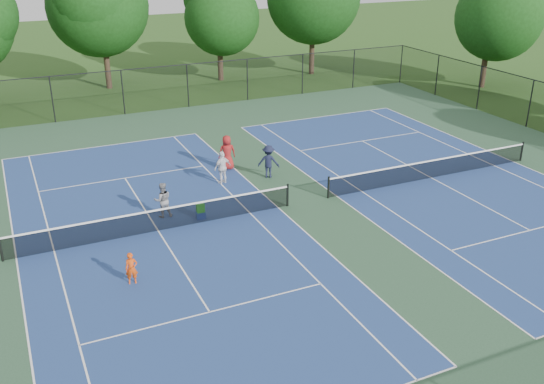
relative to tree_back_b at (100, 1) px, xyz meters
name	(u,v)px	position (x,y,z in m)	size (l,w,h in m)	color
ground	(308,202)	(4.00, -26.00, -6.60)	(140.00, 140.00, 0.00)	#234716
court_pad	(308,202)	(4.00, -26.00, -6.59)	(36.00, 36.00, 0.01)	#294932
tennis_court_left	(158,229)	(-3.00, -26.00, -6.50)	(12.00, 23.83, 1.07)	navy
tennis_court_right	(432,176)	(11.00, -26.00, -6.50)	(12.00, 23.83, 1.07)	navy
perimeter_fence	(309,169)	(4.00, -26.00, -4.99)	(36.08, 36.08, 3.02)	black
tree_back_b	(100,1)	(0.00, 0.00, 0.00)	(7.60, 7.60, 10.03)	#2D2116
tree_back_c	(219,12)	(9.00, -1.00, -1.11)	(6.00, 6.00, 8.40)	#2D2116
tree_side_e	(492,11)	(27.00, -12.00, -0.79)	(6.60, 6.60, 8.87)	#2D2116
child_player	(131,268)	(-4.86, -29.58, -6.00)	(0.43, 0.28, 1.18)	#E4470F
instructor	(163,200)	(-2.41, -24.75, -5.81)	(0.77, 0.60, 1.57)	gray
bystander_a	(223,167)	(1.26, -22.25, -5.77)	(0.97, 0.40, 1.65)	white
bystander_b	(269,161)	(3.62, -22.46, -5.75)	(1.09, 0.62, 1.68)	#171B33
bystander_c	(227,153)	(2.15, -20.51, -5.69)	(0.88, 0.57, 1.81)	maroon
ball_crate	(201,215)	(-1.01, -25.60, -6.44)	(0.39, 0.30, 0.32)	navy
ball_hopper	(200,208)	(-1.01, -25.60, -6.08)	(0.34, 0.28, 0.40)	green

